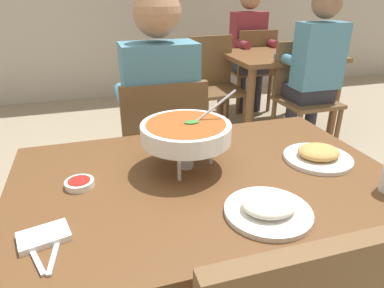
% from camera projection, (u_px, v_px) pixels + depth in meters
% --- Properties ---
extents(dining_table_main, '(1.25, 0.82, 0.74)m').
position_uv_depth(dining_table_main, '(205.00, 204.00, 1.18)').
color(dining_table_main, brown).
rests_on(dining_table_main, ground_plane).
extents(chair_diner_main, '(0.44, 0.44, 0.90)m').
position_uv_depth(chair_diner_main, '(162.00, 151.00, 1.83)').
color(chair_diner_main, brown).
rests_on(chair_diner_main, ground_plane).
extents(diner_main, '(0.40, 0.45, 1.31)m').
position_uv_depth(diner_main, '(159.00, 107.00, 1.76)').
color(diner_main, '#2D2D38').
rests_on(diner_main, ground_plane).
extents(curry_bowl, '(0.33, 0.30, 0.26)m').
position_uv_depth(curry_bowl, '(186.00, 133.00, 1.14)').
color(curry_bowl, silver).
rests_on(curry_bowl, dining_table_main).
extents(rice_plate, '(0.24, 0.24, 0.06)m').
position_uv_depth(rice_plate, '(268.00, 208.00, 0.93)').
color(rice_plate, white).
rests_on(rice_plate, dining_table_main).
extents(appetizer_plate, '(0.24, 0.24, 0.06)m').
position_uv_depth(appetizer_plate, '(318.00, 155.00, 1.23)').
color(appetizer_plate, white).
rests_on(appetizer_plate, dining_table_main).
extents(sauce_dish, '(0.09, 0.09, 0.02)m').
position_uv_depth(sauce_dish, '(79.00, 183.00, 1.07)').
color(sauce_dish, white).
rests_on(sauce_dish, dining_table_main).
extents(napkin_folded, '(0.14, 0.11, 0.02)m').
position_uv_depth(napkin_folded, '(44.00, 236.00, 0.85)').
color(napkin_folded, white).
rests_on(napkin_folded, dining_table_main).
extents(fork_utensil, '(0.07, 0.16, 0.01)m').
position_uv_depth(fork_utensil, '(33.00, 253.00, 0.80)').
color(fork_utensil, silver).
rests_on(fork_utensil, dining_table_main).
extents(spoon_utensil, '(0.03, 0.17, 0.01)m').
position_uv_depth(spoon_utensil, '(56.00, 249.00, 0.81)').
color(spoon_utensil, silver).
rests_on(spoon_utensil, dining_table_main).
extents(dining_table_far, '(1.00, 0.80, 0.74)m').
position_uv_depth(dining_table_far, '(278.00, 67.00, 3.28)').
color(dining_table_far, brown).
rests_on(dining_table_far, ground_plane).
extents(chair_bg_left, '(0.45, 0.45, 0.90)m').
position_uv_depth(chair_bg_left, '(252.00, 66.00, 3.80)').
color(chair_bg_left, brown).
rests_on(chair_bg_left, ground_plane).
extents(chair_bg_middle, '(0.45, 0.45, 0.90)m').
position_uv_depth(chair_bg_middle, '(302.00, 90.00, 2.91)').
color(chair_bg_middle, brown).
rests_on(chair_bg_middle, ground_plane).
extents(chair_bg_right, '(0.46, 0.46, 0.90)m').
position_uv_depth(chair_bg_right, '(214.00, 80.00, 3.22)').
color(chair_bg_right, brown).
rests_on(chair_bg_right, ground_plane).
extents(patron_bg_left, '(0.40, 0.45, 1.31)m').
position_uv_depth(patron_bg_left, '(249.00, 44.00, 3.73)').
color(patron_bg_left, '#2D2D38').
rests_on(patron_bg_left, ground_plane).
extents(patron_bg_middle, '(0.40, 0.45, 1.31)m').
position_uv_depth(patron_bg_middle, '(315.00, 65.00, 2.72)').
color(patron_bg_middle, '#2D2D38').
rests_on(patron_bg_middle, ground_plane).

